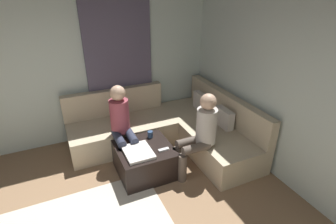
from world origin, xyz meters
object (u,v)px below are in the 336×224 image
at_px(game_remote, 164,150).
at_px(person_on_couch_side, 122,123).
at_px(coffee_mug, 150,134).
at_px(person_on_couch_back, 200,132).
at_px(ottoman, 145,160).
at_px(sectional_couch, 170,129).

xyz_separation_m(game_remote, person_on_couch_side, (-0.57, -0.41, 0.23)).
xyz_separation_m(coffee_mug, person_on_couch_side, (-0.17, -0.37, 0.19)).
relative_size(coffee_mug, game_remote, 0.63).
height_order(game_remote, person_on_couch_back, person_on_couch_back).
height_order(ottoman, person_on_couch_side, person_on_couch_side).
bearing_deg(person_on_couch_back, ottoman, 66.94).
xyz_separation_m(ottoman, person_on_couch_back, (0.30, 0.71, 0.45)).
height_order(sectional_couch, ottoman, sectional_couch).
xyz_separation_m(coffee_mug, person_on_couch_back, (0.52, 0.53, 0.19)).
bearing_deg(person_on_couch_back, person_on_couch_side, 52.57).
bearing_deg(sectional_couch, ottoman, -50.76).
bearing_deg(ottoman, coffee_mug, 140.71).
xyz_separation_m(game_remote, person_on_couch_back, (0.12, 0.49, 0.23)).
distance_m(sectional_couch, person_on_couch_side, 0.94).
relative_size(game_remote, person_on_couch_back, 0.12).
xyz_separation_m(sectional_couch, ottoman, (0.53, -0.65, -0.07)).
bearing_deg(coffee_mug, game_remote, 5.71).
distance_m(person_on_couch_back, person_on_couch_side, 1.13).
bearing_deg(ottoman, sectional_couch, 129.24).
xyz_separation_m(coffee_mug, game_remote, (0.40, 0.04, -0.04)).
bearing_deg(game_remote, person_on_couch_back, 76.02).
distance_m(sectional_couch, person_on_couch_back, 0.92).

